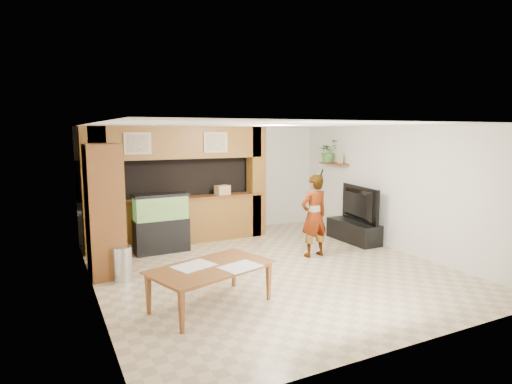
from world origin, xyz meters
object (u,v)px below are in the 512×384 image
aquarium (161,224)px  television (354,204)px  pantry_cabinet (104,210)px  dining_table (213,287)px  person (314,216)px

aquarium → television: 4.29m
television → aquarium: bearing=83.3°
pantry_cabinet → television: size_ratio=1.63×
aquarium → dining_table: bearing=-92.8°
aquarium → dining_table: size_ratio=0.72×
aquarium → person: size_ratio=0.74×
pantry_cabinet → aquarium: bearing=37.2°
person → dining_table: size_ratio=0.96×
aquarium → person: person is taller
aquarium → television: (4.14, -1.08, 0.26)m
dining_table → aquarium: bearing=71.0°
person → pantry_cabinet: bearing=-14.2°
television → dining_table: television is taller
television → dining_table: (-4.21, -2.06, -0.56)m
television → dining_table: size_ratio=0.81×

